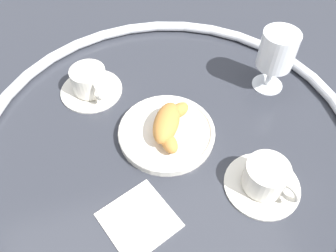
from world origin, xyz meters
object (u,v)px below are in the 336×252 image
croissant_large (170,123)px  coffee_cup_near (90,83)px  pastry_plate (168,132)px  folded_napkin (139,220)px  coffee_cup_far (265,179)px  juice_glass_left (277,52)px

croissant_large → coffee_cup_near: (-0.17, -0.13, -0.01)m
pastry_plate → folded_napkin: (0.16, -0.10, -0.01)m
coffee_cup_far → folded_napkin: 0.23m
juice_glass_left → croissant_large: bearing=-73.0°
pastry_plate → coffee_cup_far: 0.21m
coffee_cup_near → coffee_cup_far: 0.41m
croissant_large → folded_napkin: size_ratio=1.11×
croissant_large → pastry_plate: bearing=-119.4°
folded_napkin → juice_glass_left: bearing=123.6°
croissant_large → juice_glass_left: 0.27m
coffee_cup_near → coffee_cup_far: bearing=38.7°
croissant_large → coffee_cup_near: bearing=-141.8°
croissant_large → coffee_cup_far: bearing=39.3°
pastry_plate → folded_napkin: size_ratio=1.75×
coffee_cup_far → coffee_cup_near: bearing=-141.3°
pastry_plate → coffee_cup_far: (0.16, 0.13, 0.02)m
juice_glass_left → pastry_plate: bearing=-73.5°
pastry_plate → croissant_large: 0.03m
croissant_large → juice_glass_left: (-0.08, 0.25, 0.06)m
pastry_plate → coffee_cup_far: size_ratio=1.41×
juice_glass_left → coffee_cup_near: bearing=-103.2°
coffee_cup_far → juice_glass_left: juice_glass_left is taller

